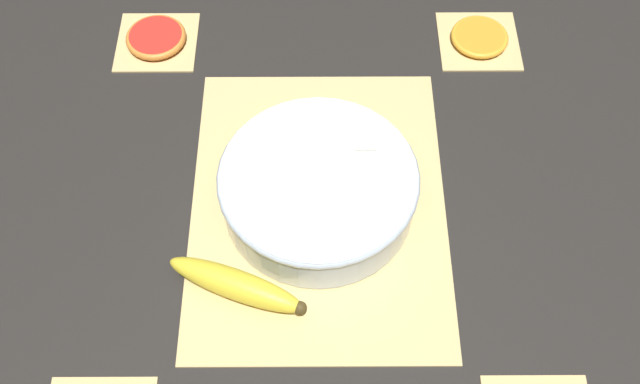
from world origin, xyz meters
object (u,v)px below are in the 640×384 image
at_px(orange_slice_whole, 481,37).
at_px(grapefruit_slice, 157,37).
at_px(whole_banana, 238,285).
at_px(fruit_salad_bowl, 320,187).

relative_size(orange_slice_whole, grapefruit_slice, 0.96).
distance_m(whole_banana, grapefruit_slice, 0.46).
bearing_deg(grapefruit_slice, orange_slice_whole, -90.00).
height_order(orange_slice_whole, grapefruit_slice, grapefruit_slice).
distance_m(fruit_salad_bowl, whole_banana, 0.17).
bearing_deg(whole_banana, orange_slice_whole, -39.34).
relative_size(fruit_salad_bowl, orange_slice_whole, 2.92).
height_order(fruit_salad_bowl, orange_slice_whole, fruit_salad_bowl).
relative_size(whole_banana, orange_slice_whole, 2.03).
xyz_separation_m(whole_banana, orange_slice_whole, (0.43, -0.35, -0.01)).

